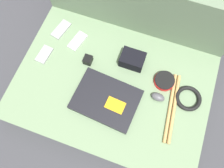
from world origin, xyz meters
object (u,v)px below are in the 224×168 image
phone_small (61,29)px  speaker_puck (164,81)px  computer_mouse (158,97)px  camera_pouch (132,60)px  phone_silver (44,54)px  phone_black (77,41)px  charger_brick (88,60)px  laptop (106,100)px

phone_small → speaker_puck: bearing=3.7°
computer_mouse → phone_small: computer_mouse is taller
computer_mouse → camera_pouch: (-0.18, 0.14, 0.02)m
speaker_puck → phone_silver: bearing=-174.1°
speaker_puck → phone_black: 0.51m
computer_mouse → speaker_puck: (0.01, 0.09, -0.00)m
speaker_puck → phone_black: (-0.50, 0.07, -0.01)m
speaker_puck → charger_brick: 0.40m
phone_silver → laptop: bearing=-11.8°
phone_black → camera_pouch: size_ratio=1.03×
phone_silver → camera_pouch: bearing=20.1°
speaker_puck → charger_brick: (-0.40, -0.02, 0.01)m
laptop → charger_brick: bearing=138.8°
laptop → camera_pouch: bearing=81.6°
phone_black → phone_small: 0.12m
phone_black → charger_brick: (0.10, -0.09, 0.02)m
camera_pouch → charger_brick: size_ratio=2.67×
computer_mouse → speaker_puck: size_ratio=0.67×
speaker_puck → charger_brick: size_ratio=2.27×
charger_brick → phone_small: bearing=148.6°
computer_mouse → camera_pouch: 0.23m
phone_silver → computer_mouse: bearing=3.2°
laptop → speaker_puck: bearing=42.9°
computer_mouse → phone_silver: 0.63m
phone_black → charger_brick: charger_brick is taller
computer_mouse → phone_silver: (-0.63, 0.03, -0.01)m
phone_black → camera_pouch: (0.32, -0.02, 0.03)m
computer_mouse → phone_black: bearing=166.0°
speaker_puck → camera_pouch: bearing=165.1°
laptop → phone_small: laptop is taller
camera_pouch → computer_mouse: bearing=-38.8°
phone_black → phone_small: (-0.11, 0.04, 0.00)m
computer_mouse → phone_small: size_ratio=0.54×
charger_brick → phone_silver: bearing=-170.0°
speaker_puck → camera_pouch: (-0.19, 0.05, 0.02)m
phone_silver → charger_brick: size_ratio=2.31×
laptop → charger_brick: 0.23m
laptop → phone_black: laptop is taller
laptop → phone_silver: laptop is taller
camera_pouch → charger_brick: 0.23m
phone_black → camera_pouch: 0.32m
phone_small → camera_pouch: camera_pouch is taller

